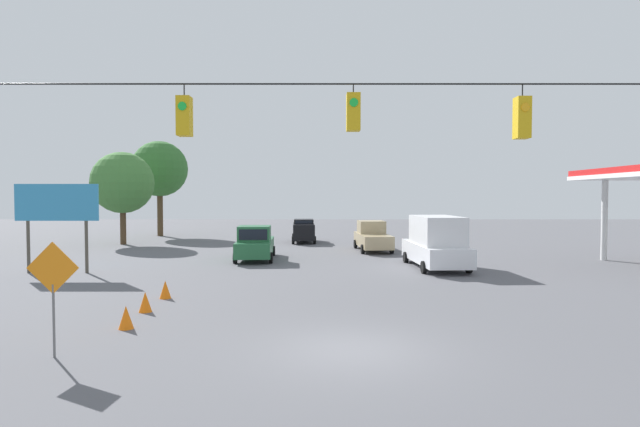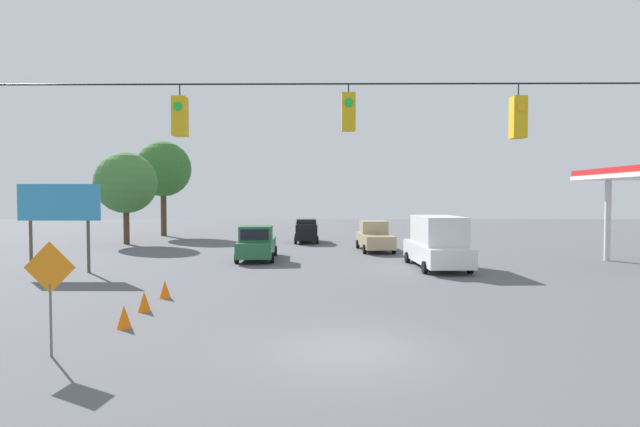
# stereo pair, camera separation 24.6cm
# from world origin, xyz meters

# --- Properties ---
(ground_plane) EXTENTS (140.00, 140.00, 0.00)m
(ground_plane) POSITION_xyz_m (0.00, 0.00, 0.00)
(ground_plane) COLOR #56565B
(overhead_signal_span) EXTENTS (20.82, 0.38, 7.19)m
(overhead_signal_span) POSITION_xyz_m (-0.02, 0.79, 4.49)
(overhead_signal_span) COLOR #4C473D
(overhead_signal_span) RESTS_ON ground_plane
(pickup_truck_tan_oncoming_deep) EXTENTS (2.50, 5.62, 2.12)m
(pickup_truck_tan_oncoming_deep) POSITION_xyz_m (-3.00, -23.15, 0.98)
(pickup_truck_tan_oncoming_deep) COLOR tan
(pickup_truck_tan_oncoming_deep) RESTS_ON ground_plane
(pickup_truck_green_withflow_far) EXTENTS (2.51, 5.67, 2.12)m
(pickup_truck_green_withflow_far) POSITION_xyz_m (4.78, -18.02, 0.98)
(pickup_truck_green_withflow_far) COLOR #236038
(pickup_truck_green_withflow_far) RESTS_ON ground_plane
(sedan_black_withflow_deep) EXTENTS (2.14, 4.62, 1.95)m
(sedan_black_withflow_deep) POSITION_xyz_m (2.15, -29.43, 1.02)
(sedan_black_withflow_deep) COLOR black
(sedan_black_withflow_deep) RESTS_ON ground_plane
(box_truck_white_oncoming_far) EXTENTS (2.79, 6.47, 2.85)m
(box_truck_white_oncoming_far) POSITION_xyz_m (-5.57, -14.52, 1.40)
(box_truck_white_oncoming_far) COLOR silver
(box_truck_white_oncoming_far) RESTS_ON ground_plane
(traffic_cone_nearest) EXTENTS (0.44, 0.44, 0.69)m
(traffic_cone_nearest) POSITION_xyz_m (6.56, -2.04, 0.35)
(traffic_cone_nearest) COLOR orange
(traffic_cone_nearest) RESTS_ON ground_plane
(traffic_cone_second) EXTENTS (0.44, 0.44, 0.69)m
(traffic_cone_second) POSITION_xyz_m (6.74, -4.19, 0.35)
(traffic_cone_second) COLOR orange
(traffic_cone_second) RESTS_ON ground_plane
(traffic_cone_third) EXTENTS (0.44, 0.44, 0.69)m
(traffic_cone_third) POSITION_xyz_m (6.75, -6.43, 0.35)
(traffic_cone_third) COLOR orange
(traffic_cone_third) RESTS_ON ground_plane
(roadside_billboard) EXTENTS (4.25, 0.16, 4.56)m
(roadside_billboard) POSITION_xyz_m (14.22, -12.77, 3.33)
(roadside_billboard) COLOR #4C473D
(roadside_billboard) RESTS_ON ground_plane
(work_zone_sign) EXTENTS (1.27, 0.06, 2.84)m
(work_zone_sign) POSITION_xyz_m (7.30, 0.57, 1.99)
(work_zone_sign) COLOR slate
(work_zone_sign) RESTS_ON ground_plane
(tree_horizon_left) EXTENTS (4.96, 4.96, 7.49)m
(tree_horizon_left) POSITION_xyz_m (16.76, -27.72, 4.99)
(tree_horizon_left) COLOR #4C3823
(tree_horizon_left) RESTS_ON ground_plane
(tree_horizon_right) EXTENTS (5.40, 5.40, 9.27)m
(tree_horizon_right) POSITION_xyz_m (16.43, -36.10, 6.54)
(tree_horizon_right) COLOR #4C3823
(tree_horizon_right) RESTS_ON ground_plane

